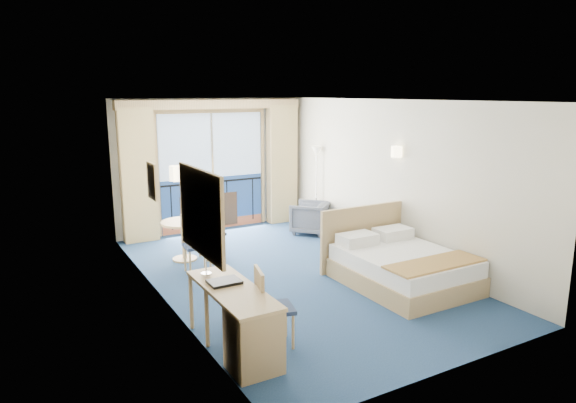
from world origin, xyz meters
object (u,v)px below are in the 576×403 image
object	(u,v)px
bed	(400,266)
table_chair_b	(196,240)
round_table	(184,231)
table_chair_a	(207,230)
desk	(249,330)
floor_lamp	(317,167)
desk_chair	(269,303)
armchair	(310,218)
nightstand	(377,241)

from	to	relation	value
bed	table_chair_b	xyz separation A→B (m)	(-2.45, 2.05, 0.24)
round_table	table_chair_a	distance (m)	0.39
desk	table_chair_a	size ratio (longest dim) A/B	1.69
floor_lamp	desk_chair	world-z (taller)	floor_lamp
armchair	round_table	size ratio (longest dim) A/B	0.94
armchair	table_chair_a	xyz separation A→B (m)	(-2.40, -0.51, 0.19)
armchair	table_chair_a	distance (m)	2.46
bed	desk	bearing A→B (deg)	-161.20
bed	desk	distance (m)	3.13
bed	table_chair_b	distance (m)	3.20
nightstand	armchair	distance (m)	1.90
nightstand	table_chair_b	size ratio (longest dim) A/B	0.60
floor_lamp	round_table	xyz separation A→B (m)	(-3.08, -0.63, -0.80)
bed	armchair	xyz separation A→B (m)	(0.35, 3.08, 0.03)
nightstand	desk_chair	distance (m)	3.66
nightstand	desk_chair	size ratio (longest dim) A/B	0.61
floor_lamp	table_chair_b	size ratio (longest dim) A/B	1.86
nightstand	armchair	xyz separation A→B (m)	(-0.19, 1.89, 0.04)
nightstand	armchair	world-z (taller)	armchair
bed	table_chair_b	bearing A→B (deg)	140.11
bed	floor_lamp	size ratio (longest dim) A/B	1.12
bed	desk_chair	xyz separation A→B (m)	(-2.58, -0.72, 0.23)
table_chair_a	desk_chair	bearing A→B (deg)	166.68
table_chair_a	table_chair_b	xyz separation A→B (m)	(-0.39, -0.52, 0.01)
bed	desk	world-z (taller)	bed
bed	table_chair_a	xyz separation A→B (m)	(-2.06, 2.57, 0.22)
armchair	round_table	xyz separation A→B (m)	(-2.77, -0.39, 0.19)
table_chair_a	nightstand	bearing A→B (deg)	-122.38
table_chair_b	armchair	bearing A→B (deg)	24.73
floor_lamp	table_chair_a	world-z (taller)	floor_lamp
desk	desk_chair	distance (m)	0.49
desk	round_table	xyz separation A→B (m)	(0.53, 3.70, 0.12)
table_chair_a	table_chair_b	size ratio (longest dim) A/B	0.97
bed	nightstand	distance (m)	1.30
desk	table_chair_b	size ratio (longest dim) A/B	1.65
desk_chair	round_table	distance (m)	3.42
bed	armchair	world-z (taller)	bed
armchair	floor_lamp	bearing A→B (deg)	177.09
round_table	nightstand	bearing A→B (deg)	-27.00
desk	table_chair_a	xyz separation A→B (m)	(0.90, 3.58, 0.11)
nightstand	table_chair_b	distance (m)	3.11
round_table	table_chair_a	xyz separation A→B (m)	(0.37, -0.13, -0.00)
floor_lamp	desk_chair	distance (m)	5.23
desk	desk_chair	xyz separation A→B (m)	(0.38, 0.29, 0.12)
desk	armchair	bearing A→B (deg)	51.06
armchair	round_table	distance (m)	2.81
armchair	table_chair_a	bearing A→B (deg)	-29.75
desk_chair	table_chair_b	size ratio (longest dim) A/B	0.98
nightstand	floor_lamp	size ratio (longest dim) A/B	0.32
nightstand	table_chair_a	distance (m)	2.94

